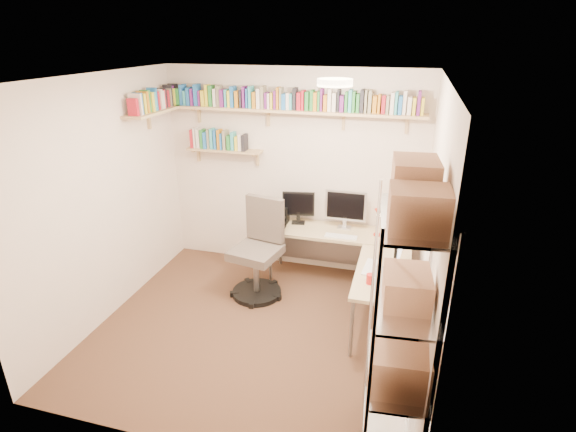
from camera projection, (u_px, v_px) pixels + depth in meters
The scene contains 6 objects.
ground at pixel (256, 328), 4.66m from camera, with size 3.20×3.20×0.00m, color #492D1F.
room_shell at pixel (252, 187), 4.08m from camera, with size 3.24×3.04×2.52m.
wall_shelves at pixel (254, 109), 5.16m from camera, with size 3.12×1.09×0.80m.
corner_desk at pixel (340, 240), 5.13m from camera, with size 1.75×1.70×1.13m.
office_chair at pixel (259, 256), 5.14m from camera, with size 0.61×0.62×1.14m.
wire_rack at pixel (406, 292), 2.83m from camera, with size 0.48×0.87×2.14m.
Camera 1 is at (1.35, -3.65, 2.84)m, focal length 28.00 mm.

